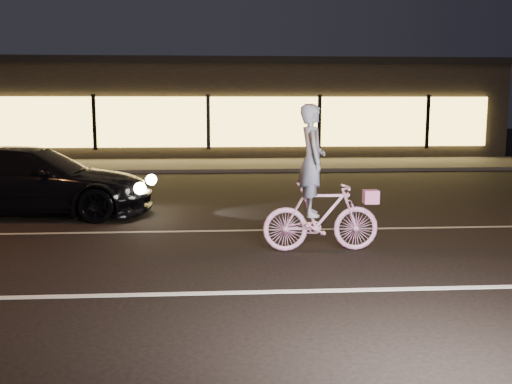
{
  "coord_description": "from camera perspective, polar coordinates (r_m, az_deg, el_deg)",
  "views": [
    {
      "loc": [
        0.37,
        -8.26,
        2.3
      ],
      "look_at": [
        0.97,
        0.6,
        0.93
      ],
      "focal_mm": 40.0,
      "sensor_mm": 36.0,
      "label": 1
    }
  ],
  "objects": [
    {
      "name": "sidewalk",
      "position": [
        21.38,
        -4.82,
        2.71
      ],
      "size": [
        30.0,
        4.0,
        0.12
      ],
      "primitive_type": "cube",
      "color": "#383533",
      "rests_on": "ground"
    },
    {
      "name": "ground",
      "position": [
        8.58,
        -6.22,
        -6.86
      ],
      "size": [
        90.0,
        90.0,
        0.0
      ],
      "primitive_type": "plane",
      "color": "black",
      "rests_on": "ground"
    },
    {
      "name": "sedan",
      "position": [
        12.77,
        -21.47,
        1.02
      ],
      "size": [
        5.05,
        2.28,
        1.43
      ],
      "rotation": [
        0.0,
        0.0,
        1.52
      ],
      "color": "black",
      "rests_on": "ground"
    },
    {
      "name": "storefront",
      "position": [
        27.23,
        -4.67,
        8.41
      ],
      "size": [
        25.4,
        8.42,
        4.2
      ],
      "color": "black",
      "rests_on": "ground"
    },
    {
      "name": "cyclist",
      "position": [
        8.97,
        6.28,
        -0.79
      ],
      "size": [
        1.84,
        0.63,
        2.31
      ],
      "rotation": [
        0.0,
        0.0,
        1.57
      ],
      "color": "#E943A5",
      "rests_on": "ground"
    },
    {
      "name": "lane_stripe_far",
      "position": [
        10.52,
        -5.78,
        -3.91
      ],
      "size": [
        60.0,
        0.1,
        0.01
      ],
      "primitive_type": "cube",
      "color": "gray",
      "rests_on": "ground"
    },
    {
      "name": "lane_stripe_near",
      "position": [
        7.15,
        -6.71,
        -10.06
      ],
      "size": [
        60.0,
        0.12,
        0.01
      ],
      "primitive_type": "cube",
      "color": "silver",
      "rests_on": "ground"
    }
  ]
}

